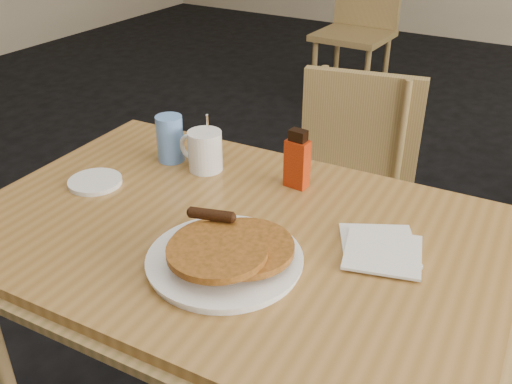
% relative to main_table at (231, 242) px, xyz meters
% --- Properties ---
extents(main_table, '(1.26, 0.88, 0.75)m').
position_rel_main_table_xyz_m(main_table, '(0.00, 0.00, 0.00)').
color(main_table, olive).
rests_on(main_table, floor).
extents(chair_main_far, '(0.47, 0.47, 0.88)m').
position_rel_main_table_xyz_m(chair_main_far, '(-0.01, 0.72, -0.19)').
color(chair_main_far, '#9A7948').
rests_on(chair_main_far, floor).
extents(chair_wall_extra, '(0.47, 0.47, 1.01)m').
position_rel_main_table_xyz_m(chair_wall_extra, '(-0.79, 2.80, -0.10)').
color(chair_wall_extra, '#9A7948').
rests_on(chair_wall_extra, floor).
extents(pancake_plate, '(0.31, 0.31, 0.09)m').
position_rel_main_table_xyz_m(pancake_plate, '(0.07, -0.12, 0.07)').
color(pancake_plate, white).
rests_on(pancake_plate, main_table).
extents(coffee_mug, '(0.13, 0.09, 0.17)m').
position_rel_main_table_xyz_m(coffee_mug, '(-0.21, 0.20, 0.10)').
color(coffee_mug, white).
rests_on(coffee_mug, main_table).
extents(syrup_bottle, '(0.06, 0.04, 0.15)m').
position_rel_main_table_xyz_m(syrup_bottle, '(0.04, 0.24, 0.11)').
color(syrup_bottle, maroon).
rests_on(syrup_bottle, main_table).
extents(napkin_stack, '(0.22, 0.23, 0.01)m').
position_rel_main_table_xyz_m(napkin_stack, '(0.32, 0.08, 0.05)').
color(napkin_stack, silver).
rests_on(napkin_stack, main_table).
extents(blue_tumbler, '(0.07, 0.07, 0.13)m').
position_rel_main_table_xyz_m(blue_tumbler, '(-0.32, 0.20, 0.11)').
color(blue_tumbler, '#5F91E0').
rests_on(blue_tumbler, main_table).
extents(side_saucer, '(0.16, 0.16, 0.01)m').
position_rel_main_table_xyz_m(side_saucer, '(-0.40, -0.01, 0.05)').
color(side_saucer, white).
rests_on(side_saucer, main_table).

